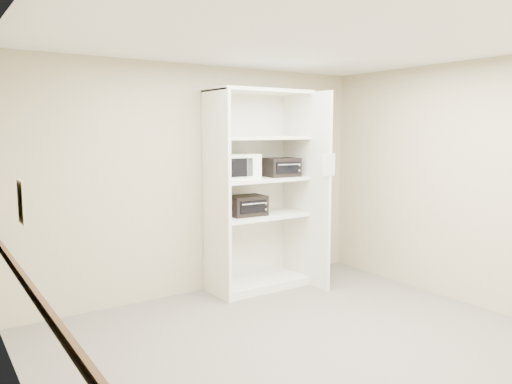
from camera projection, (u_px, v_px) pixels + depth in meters
floor at (308, 348)px, 4.47m from camera, size 4.50×4.00×0.01m
ceiling at (312, 38)px, 4.14m from camera, size 4.50×4.00×0.01m
wall_back at (202, 180)px, 5.95m from camera, size 4.50×0.02×2.70m
wall_left at (29, 227)px, 3.06m from camera, size 0.02×4.00×2.70m
wall_right at (465, 184)px, 5.55m from camera, size 0.02×4.00×2.70m
shelving_unit at (262, 197)px, 6.10m from camera, size 1.24×0.92×2.42m
microwave at (236, 166)px, 5.88m from camera, size 0.53×0.42×0.29m
toaster_oven_upper at (281, 167)px, 6.17m from camera, size 0.43×0.34×0.23m
toaster_oven_lower at (247, 205)px, 6.01m from camera, size 0.45×0.35×0.24m
paper_sign at (329, 165)px, 5.82m from camera, size 0.20×0.02×0.26m
chair_rail at (37, 298)px, 3.12m from camera, size 0.04×3.98×0.08m
wall_poster at (21, 202)px, 3.31m from camera, size 0.01×0.21×0.29m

